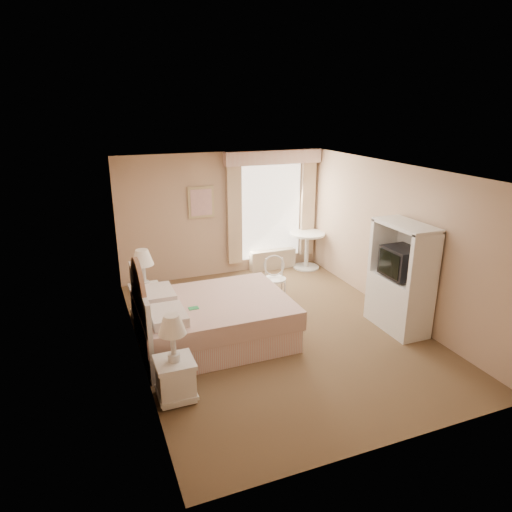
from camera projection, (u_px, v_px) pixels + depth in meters
name	position (u px, v px, depth m)	size (l,w,h in m)	color
room	(278.00, 255.00, 6.77)	(4.21, 5.51, 2.51)	brown
window	(273.00, 207.00, 9.45)	(2.05, 0.22, 2.51)	white
framed_art	(201.00, 202.00, 8.92)	(0.52, 0.04, 0.62)	tan
bed	(207.00, 319.00, 6.72)	(2.19, 1.72, 1.52)	#D39389
nightstand_near	(175.00, 369.00, 5.39)	(0.45, 0.45, 1.09)	white
nightstand_far	(145.00, 294.00, 7.42)	(0.49, 0.49, 1.18)	white
round_table	(307.00, 245.00, 9.73)	(0.75, 0.75, 0.79)	silver
cafe_chair	(275.00, 275.00, 8.16)	(0.48, 0.48, 0.82)	silver
armoire	(400.00, 286.00, 7.05)	(0.51, 1.03, 1.71)	white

